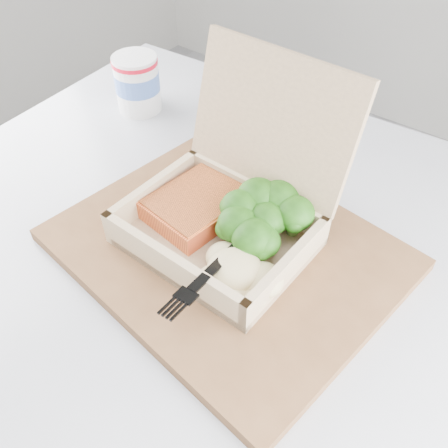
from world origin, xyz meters
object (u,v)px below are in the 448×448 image
Objects in this scene: cafe_table at (192,337)px; takeout_container at (235,197)px; serving_tray at (227,249)px; paper_cup at (137,82)px.

cafe_table is 0.26m from takeout_container.
takeout_container is at bearing 110.92° from serving_tray.
cafe_table is 3.97× the size of takeout_container.
serving_tray is at bearing -29.60° from paper_cup.
takeout_container is (-0.01, 0.03, 0.06)m from serving_tray.
paper_cup is at bearing 142.66° from cafe_table.
paper_cup reaches higher than serving_tray.
paper_cup is (-0.27, 0.20, 0.24)m from cafe_table.
paper_cup is at bearing 150.40° from serving_tray.
serving_tray is 0.36m from paper_cup.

